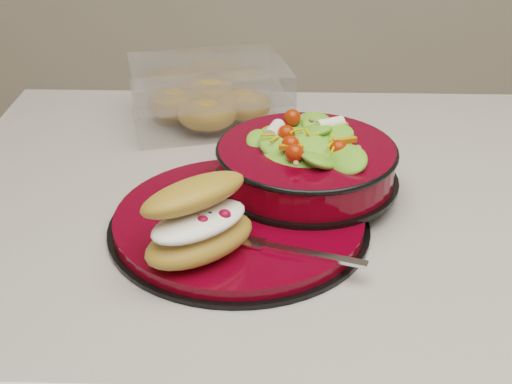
{
  "coord_description": "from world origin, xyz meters",
  "views": [
    {
      "loc": [
        -0.17,
        -0.81,
        1.36
      ],
      "look_at": [
        -0.2,
        -0.06,
        0.94
      ],
      "focal_mm": 50.0,
      "sensor_mm": 36.0,
      "label": 1
    }
  ],
  "objects_px": {
    "croissant": "(200,220)",
    "fork": "(293,250)",
    "pastry_box": "(209,96)",
    "salad_bowl": "(307,156)",
    "dinner_plate": "(240,222)"
  },
  "relations": [
    {
      "from": "pastry_box",
      "to": "salad_bowl",
      "type": "bearing_deg",
      "value": -72.91
    },
    {
      "from": "fork",
      "to": "pastry_box",
      "type": "xyz_separation_m",
      "value": [
        -0.13,
        0.4,
        0.02
      ]
    },
    {
      "from": "dinner_plate",
      "to": "salad_bowl",
      "type": "xyz_separation_m",
      "value": [
        0.08,
        0.09,
        0.05
      ]
    },
    {
      "from": "salad_bowl",
      "to": "dinner_plate",
      "type": "bearing_deg",
      "value": -133.57
    },
    {
      "from": "dinner_plate",
      "to": "croissant",
      "type": "distance_m",
      "value": 0.1
    },
    {
      "from": "croissant",
      "to": "salad_bowl",
      "type": "bearing_deg",
      "value": 11.4
    },
    {
      "from": "fork",
      "to": "pastry_box",
      "type": "distance_m",
      "value": 0.42
    },
    {
      "from": "croissant",
      "to": "dinner_plate",
      "type": "bearing_deg",
      "value": 21.4
    },
    {
      "from": "croissant",
      "to": "fork",
      "type": "height_order",
      "value": "croissant"
    },
    {
      "from": "dinner_plate",
      "to": "salad_bowl",
      "type": "bearing_deg",
      "value": 46.43
    },
    {
      "from": "dinner_plate",
      "to": "pastry_box",
      "type": "height_order",
      "value": "pastry_box"
    },
    {
      "from": "croissant",
      "to": "fork",
      "type": "distance_m",
      "value": 0.11
    },
    {
      "from": "croissant",
      "to": "pastry_box",
      "type": "xyz_separation_m",
      "value": [
        -0.03,
        0.4,
        -0.02
      ]
    },
    {
      "from": "dinner_plate",
      "to": "fork",
      "type": "distance_m",
      "value": 0.1
    },
    {
      "from": "fork",
      "to": "croissant",
      "type": "bearing_deg",
      "value": 108.2
    }
  ]
}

